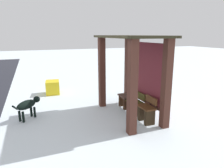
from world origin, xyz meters
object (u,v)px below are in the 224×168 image
bus_shelter (135,66)px  dog (28,105)px  bench_center_inside (136,106)px  grit_bin (53,87)px  bench_right_inside (147,112)px  bench_left_inside (126,99)px

bus_shelter → dog: bearing=-105.9°
bench_center_inside → grit_bin: bench_center_inside is taller
dog → grit_bin: bearing=158.7°
bench_center_inside → bench_right_inside: (0.68, -0.00, 0.05)m
bench_center_inside → bus_shelter: bearing=-90.0°
bus_shelter → bench_right_inside: 1.45m
bus_shelter → bench_right_inside: (0.68, 0.07, -1.28)m
bus_shelter → grit_bin: (-3.44, -2.16, -1.32)m
grit_bin → bench_right_inside: bearing=28.5°
bus_shelter → bench_right_inside: size_ratio=3.50×
bench_left_inside → dog: bearing=-93.8°
bus_shelter → bench_left_inside: size_ratio=3.75×
bench_center_inside → dog: bench_center_inside is taller
bench_left_inside → bench_right_inside: size_ratio=0.93×
bench_left_inside → dog: 3.23m
bench_right_inside → dog: size_ratio=0.99×
bench_center_inside → bench_right_inside: size_ratio=0.91×
dog → grit_bin: dog is taller
grit_bin → bus_shelter: bearing=32.2°
bench_left_inside → grit_bin: size_ratio=1.04×
bus_shelter → dog: bus_shelter is taller
bench_left_inside → grit_bin: bench_left_inside is taller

